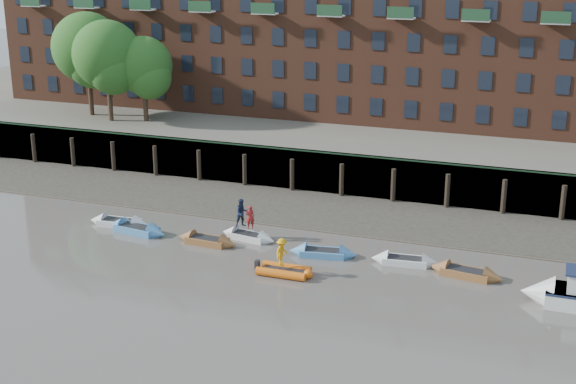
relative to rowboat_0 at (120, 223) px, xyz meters
The scene contains 19 objects.
ground 17.72m from the rowboat_0, 35.41° to the right, with size 220.00×220.00×0.00m, color #5B554E.
foreshore 16.38m from the rowboat_0, 28.18° to the left, with size 110.00×8.00×0.50m, color #3D382F.
mud_band 15.08m from the rowboat_0, 16.72° to the left, with size 110.00×1.60×0.10m, color #4C4336.
river_wall 18.90m from the rowboat_0, 40.00° to the left, with size 110.00×1.23×3.30m.
bank_terrace 29.54m from the rowboat_0, 60.71° to the left, with size 110.00×28.00×3.20m, color #5E594D.
apartment_terrace 32.89m from the rowboat_0, 61.63° to the left, with size 80.60×15.56×20.98m.
tree_cluster 22.22m from the rowboat_0, 123.20° to the left, with size 11.76×7.74×9.40m.
rowboat_0 is the anchor object (origin of this frame).
rowboat_1 1.93m from the rowboat_0, 22.49° to the right, with size 4.75×1.99×1.34m.
rowboat_2 7.19m from the rowboat_0, ahead, with size 4.29×1.49×1.22m.
rowboat_3 9.31m from the rowboat_0, ahead, with size 4.10×1.75×1.15m.
rowboat_4 14.79m from the rowboat_0, ahead, with size 4.43×1.92×1.24m.
rowboat_5 19.84m from the rowboat_0, ahead, with size 4.26×1.63×1.21m.
rowboat_6 23.59m from the rowboat_0, ahead, with size 4.53×1.92×1.27m.
rib_tender 14.19m from the rowboat_0, 16.10° to the right, with size 3.31×1.57×0.57m.
motor_launch 29.70m from the rowboat_0, ahead, with size 6.46×2.16×2.66m.
person_rower_a 9.55m from the rowboat_0, ahead, with size 0.57×0.37×1.56m, color maroon.
person_rower_b 8.95m from the rowboat_0, ahead, with size 0.91×0.71×1.87m, color #19233F.
person_rib_crew 13.96m from the rowboat_0, 16.30° to the right, with size 1.09×0.63×1.69m, color orange.
Camera 1 is at (14.20, -34.30, 18.89)m, focal length 50.00 mm.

